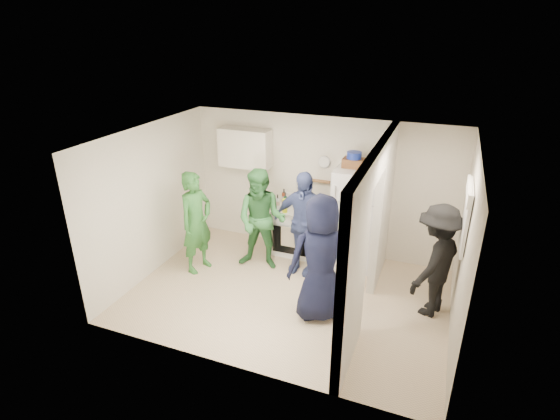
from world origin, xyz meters
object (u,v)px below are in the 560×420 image
object	(u,v)px
blue_bowl	(354,155)
person_green_left	(196,222)
wicker_basket	(354,163)
person_nook	(436,261)
fridge	(355,218)
person_denim	(303,223)
yellow_cup_stack_top	(372,165)
person_green_center	(261,220)
person_navy	(321,259)
stove	(295,231)

from	to	relation	value
blue_bowl	person_green_left	size ratio (longest dim) A/B	0.14
wicker_basket	person_green_left	bearing A→B (deg)	-153.03
blue_bowl	person_nook	distance (m)	2.10
fridge	person_denim	distance (m)	0.93
yellow_cup_stack_top	person_green_left	xyz separation A→B (m)	(-2.65, -1.03, -1.00)
yellow_cup_stack_top	person_green_center	xyz separation A→B (m)	(-1.67, -0.57, -1.00)
person_navy	person_nook	xyz separation A→B (m)	(1.49, 0.68, -0.09)
stove	person_green_center	world-z (taller)	person_green_center
person_green_center	person_nook	world-z (taller)	person_green_center
blue_bowl	yellow_cup_stack_top	world-z (taller)	blue_bowl
wicker_basket	person_navy	size ratio (longest dim) A/B	0.19
stove	fridge	xyz separation A→B (m)	(1.09, -0.03, 0.44)
fridge	wicker_basket	world-z (taller)	wicker_basket
stove	blue_bowl	world-z (taller)	blue_bowl
fridge	person_green_center	size ratio (longest dim) A/B	0.99
yellow_cup_stack_top	person_denim	bearing A→B (deg)	-155.42
stove	person_nook	size ratio (longest dim) A/B	0.51
fridge	person_navy	xyz separation A→B (m)	(-0.12, -1.65, 0.06)
blue_bowl	person_green_center	distance (m)	1.87
person_denim	person_navy	bearing A→B (deg)	-53.52
person_green_center	person_nook	distance (m)	2.83
blue_bowl	person_green_left	world-z (taller)	blue_bowl
person_green_left	person_nook	xyz separation A→B (m)	(3.79, 0.17, -0.03)
person_denim	stove	bearing A→B (deg)	126.84
person_denim	blue_bowl	bearing A→B (deg)	49.00
fridge	person_denim	xyz separation A→B (m)	(-0.75, -0.55, 0.02)
fridge	person_denim	size ratio (longest dim) A/B	0.98
person_green_left	person_navy	xyz separation A→B (m)	(2.30, -0.51, 0.05)
person_denim	person_nook	bearing A→B (deg)	-4.52
fridge	person_green_center	bearing A→B (deg)	-155.11
blue_bowl	stove	bearing A→B (deg)	-178.84
fridge	yellow_cup_stack_top	bearing A→B (deg)	-24.44
person_navy	yellow_cup_stack_top	bearing A→B (deg)	-133.82
fridge	person_nook	distance (m)	1.68
person_nook	stove	bearing A→B (deg)	-88.64
wicker_basket	person_navy	world-z (taller)	wicker_basket
fridge	person_nook	bearing A→B (deg)	-35.26
person_denim	person_nook	world-z (taller)	person_denim
stove	fridge	size ratio (longest dim) A/B	0.50
yellow_cup_stack_top	person_nook	distance (m)	1.77
blue_bowl	person_green_left	xyz separation A→B (m)	(-2.33, -1.18, -1.08)
fridge	person_green_left	xyz separation A→B (m)	(-2.43, -1.13, 0.00)
stove	person_navy	distance (m)	2.00
stove	yellow_cup_stack_top	distance (m)	1.96
person_green_left	person_denim	distance (m)	1.77
yellow_cup_stack_top	person_green_center	distance (m)	2.02
wicker_basket	person_green_center	bearing A→B (deg)	-151.83
person_nook	person_denim	bearing A→B (deg)	-77.78
wicker_basket	person_nook	bearing A→B (deg)	-34.72
wicker_basket	blue_bowl	size ratio (longest dim) A/B	1.46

